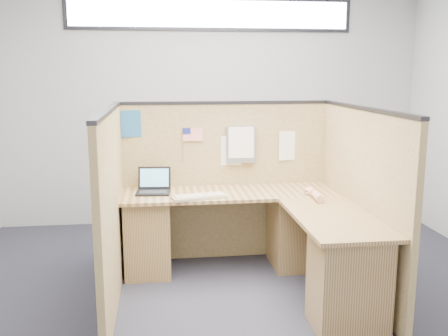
{
  "coord_description": "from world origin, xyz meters",
  "views": [
    {
      "loc": [
        -0.62,
        -3.67,
        1.8
      ],
      "look_at": [
        -0.08,
        0.5,
        0.99
      ],
      "focal_mm": 40.0,
      "sensor_mm": 36.0,
      "label": 1
    }
  ],
  "objects": [
    {
      "name": "clerestory_window",
      "position": [
        0.0,
        2.23,
        2.45
      ],
      "size": [
        3.3,
        0.04,
        0.38
      ],
      "color": "#232328",
      "rests_on": "wall_back"
    },
    {
      "name": "paper_left",
      "position": [
        0.04,
        0.97,
        1.06
      ],
      "size": [
        0.22,
        0.02,
        0.28
      ],
      "primitive_type": "cube",
      "rotation": [
        0.0,
        0.0,
        -0.09
      ],
      "color": "white",
      "rests_on": "cubicle_partitions"
    },
    {
      "name": "cubicle_partitions",
      "position": [
        0.0,
        0.43,
        0.77
      ],
      "size": [
        2.06,
        1.83,
        1.53
      ],
      "color": "olive",
      "rests_on": "floor"
    },
    {
      "name": "laptop",
      "position": [
        -0.69,
        0.76,
        0.78
      ],
      "size": [
        0.31,
        0.31,
        0.21
      ],
      "rotation": [
        0.0,
        0.0,
        -0.09
      ],
      "color": "black",
      "rests_on": "l_desk"
    },
    {
      "name": "hand_forearm",
      "position": [
        0.69,
        0.35,
        0.76
      ],
      "size": [
        0.1,
        0.36,
        0.08
      ],
      "color": "tan",
      "rests_on": "l_desk"
    },
    {
      "name": "wall_front",
      "position": [
        0.0,
        -2.25,
        1.4
      ],
      "size": [
        5.0,
        0.0,
        5.0
      ],
      "primitive_type": "plane",
      "rotation": [
        -1.57,
        0.0,
        0.0
      ],
      "color": "#AFB3B5",
      "rests_on": "floor"
    },
    {
      "name": "mouse",
      "position": [
        0.68,
        0.48,
        0.75
      ],
      "size": [
        0.1,
        0.06,
        0.04
      ],
      "primitive_type": "ellipsoid",
      "rotation": [
        0.0,
        0.0,
        -0.01
      ],
      "color": "silver",
      "rests_on": "l_desk"
    },
    {
      "name": "file_holder",
      "position": [
        0.14,
        0.94,
        1.12
      ],
      "size": [
        0.27,
        0.05,
        0.35
      ],
      "color": "slate",
      "rests_on": "cubicle_partitions"
    },
    {
      "name": "l_desk",
      "position": [
        0.18,
        0.29,
        0.39
      ],
      "size": [
        1.95,
        1.75,
        0.73
      ],
      "color": "brown",
      "rests_on": "floor"
    },
    {
      "name": "paper_right",
      "position": [
        0.62,
        0.97,
        1.1
      ],
      "size": [
        0.22,
        0.04,
        0.28
      ],
      "primitive_type": "cube",
      "rotation": [
        0.0,
        0.0,
        0.16
      ],
      "color": "white",
      "rests_on": "cubicle_partitions"
    },
    {
      "name": "wall_back",
      "position": [
        0.0,
        2.25,
        1.4
      ],
      "size": [
        5.0,
        0.0,
        5.0
      ],
      "primitive_type": "plane",
      "rotation": [
        1.57,
        0.0,
        0.0
      ],
      "color": "#AFB3B5",
      "rests_on": "floor"
    },
    {
      "name": "american_flag",
      "position": [
        -0.34,
        0.96,
        1.21
      ],
      "size": [
        0.19,
        0.01,
        0.33
      ],
      "color": "olive",
      "rests_on": "cubicle_partitions"
    },
    {
      "name": "blue_poster",
      "position": [
        -0.88,
        0.97,
        1.33
      ],
      "size": [
        0.18,
        0.02,
        0.25
      ],
      "primitive_type": "cube",
      "rotation": [
        0.0,
        0.0,
        0.06
      ],
      "color": "#1F598F",
      "rests_on": "cubicle_partitions"
    },
    {
      "name": "keyboard",
      "position": [
        -0.29,
        0.48,
        0.75
      ],
      "size": [
        0.49,
        0.25,
        0.03
      ],
      "rotation": [
        0.0,
        0.0,
        0.19
      ],
      "color": "gray",
      "rests_on": "l_desk"
    },
    {
      "name": "floor",
      "position": [
        0.0,
        0.0,
        0.0
      ],
      "size": [
        5.0,
        5.0,
        0.0
      ],
      "primitive_type": "plane",
      "color": "black",
      "rests_on": "ground"
    }
  ]
}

